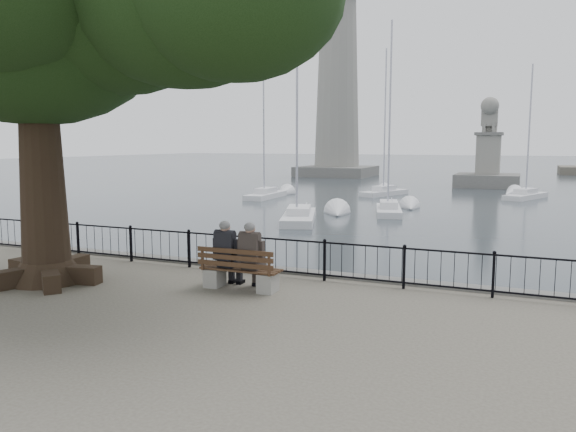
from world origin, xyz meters
The scene contains 12 objects.
harbor centered at (0.00, 3.00, -0.50)m, with size 260.00×260.00×1.20m.
railing centered at (0.00, 2.50, 0.56)m, with size 22.06×0.06×1.00m.
bench centered at (-0.56, 0.90, 0.36)m, with size 1.96×0.61×1.03m.
person_left centered at (-0.92, 1.01, 0.75)m, with size 0.48×0.81×1.64m.
person_right centered at (-0.27, 1.01, 0.75)m, with size 0.48×0.81×1.64m.
lighthouse centered at (-18.00, 62.00, 11.19)m, with size 9.44×9.44×29.06m.
lion_monument centered at (2.00, 49.93, 1.28)m, with size 6.16×6.16×9.05m.
sailboat_a centered at (-6.27, 18.93, -0.70)m, with size 3.60×6.43×10.72m.
sailboat_b centered at (-2.31, 24.33, -0.65)m, with size 2.75×5.53×12.01m.
sailboat_e centered at (-13.83, 30.54, -0.65)m, with size 1.79×5.69×12.09m.
sailboat_g centered at (5.67, 38.16, -0.68)m, with size 3.46×5.66×10.75m.
sailboat_h centered at (-5.52, 36.73, -0.64)m, with size 3.32×5.46×12.39m.
Camera 1 is at (5.54, -10.60, 3.46)m, focal length 35.00 mm.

